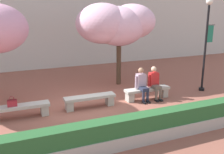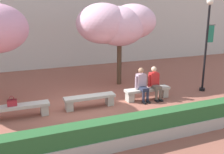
{
  "view_description": "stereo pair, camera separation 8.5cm",
  "coord_description": "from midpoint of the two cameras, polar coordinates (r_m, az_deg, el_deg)",
  "views": [
    {
      "loc": [
        -2.79,
        -8.53,
        3.51
      ],
      "look_at": [
        0.96,
        0.2,
        1.0
      ],
      "focal_mm": 42.0,
      "sensor_mm": 36.0,
      "label": 1
    },
    {
      "loc": [
        -2.71,
        -8.56,
        3.51
      ],
      "look_at": [
        0.96,
        0.2,
        1.0
      ],
      "focal_mm": 42.0,
      "sensor_mm": 36.0,
      "label": 2
    }
  ],
  "objects": [
    {
      "name": "stone_bench_center",
      "position": [
        10.48,
        7.44,
        -3.14
      ],
      "size": [
        1.88,
        0.46,
        0.45
      ],
      "color": "#ADA89E",
      "rests_on": "ground"
    },
    {
      "name": "planter_hedge_foreground",
      "position": [
        6.97,
        2.72,
        -11.83
      ],
      "size": [
        9.22,
        0.5,
        0.8
      ],
      "color": "#ADA89E",
      "rests_on": "ground"
    },
    {
      "name": "ground_plane",
      "position": [
        9.64,
        -5.04,
        -6.61
      ],
      "size": [
        100.0,
        100.0,
        0.0
      ],
      "primitive_type": "plane",
      "color": "#8E5142"
    },
    {
      "name": "stone_bench_west_end",
      "position": [
        9.14,
        -19.56,
        -6.64
      ],
      "size": [
        1.88,
        0.46,
        0.45
      ],
      "color": "#ADA89E",
      "rests_on": "ground"
    },
    {
      "name": "person_seated_left",
      "position": [
        10.18,
        6.27,
        -1.33
      ],
      "size": [
        0.51,
        0.68,
        1.29
      ],
      "color": "black",
      "rests_on": "ground"
    },
    {
      "name": "handbag",
      "position": [
        9.02,
        -21.18,
        -5.2
      ],
      "size": [
        0.3,
        0.15,
        0.34
      ],
      "color": "#A3232D",
      "rests_on": "stone_bench_west_end"
    },
    {
      "name": "person_seated_right",
      "position": [
        10.47,
        9.01,
        -0.97
      ],
      "size": [
        0.51,
        0.68,
        1.29
      ],
      "color": "black",
      "rests_on": "ground"
    },
    {
      "name": "cherry_tree_main",
      "position": [
        12.07,
        0.8,
        11.47
      ],
      "size": [
        3.73,
        2.55,
        3.74
      ],
      "color": "#473323",
      "rests_on": "ground"
    },
    {
      "name": "stone_bench_near_west",
      "position": [
        9.53,
        -5.08,
        -4.9
      ],
      "size": [
        1.88,
        0.46,
        0.45
      ],
      "color": "#ADA89E",
      "rests_on": "ground"
    },
    {
      "name": "lamp_post_with_banner",
      "position": [
        11.73,
        19.69,
        8.27
      ],
      "size": [
        0.54,
        0.28,
        3.91
      ],
      "color": "black",
      "rests_on": "ground"
    }
  ]
}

